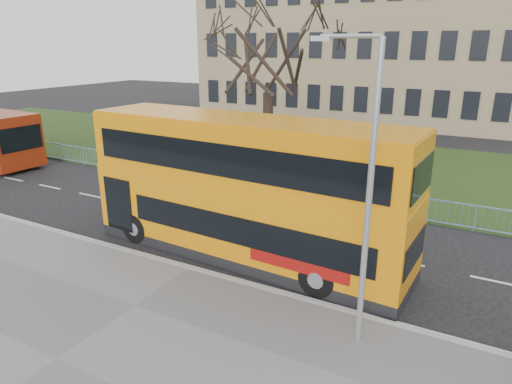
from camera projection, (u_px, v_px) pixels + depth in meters
ground at (215, 253)px, 16.38m from camera, size 120.00×120.00×0.00m
pavement at (57, 361)px, 10.72m from camera, size 80.00×10.50×0.12m
kerb at (189, 269)px, 15.06m from camera, size 80.00×0.20×0.14m
grass_verge at (342, 164)px, 28.31m from camera, size 80.00×15.40×0.08m
guard_railing at (291, 189)px, 21.72m from camera, size 40.00×0.12×1.10m
bare_tree at (268, 76)px, 24.38m from camera, size 7.61×7.61×10.88m
civic_building at (364, 45)px, 45.71m from camera, size 30.00×15.00×14.00m
yellow_bus at (245, 186)px, 15.44m from camera, size 11.58×3.33×4.80m
street_lamp at (366, 188)px, 10.20m from camera, size 1.53×0.39×7.23m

